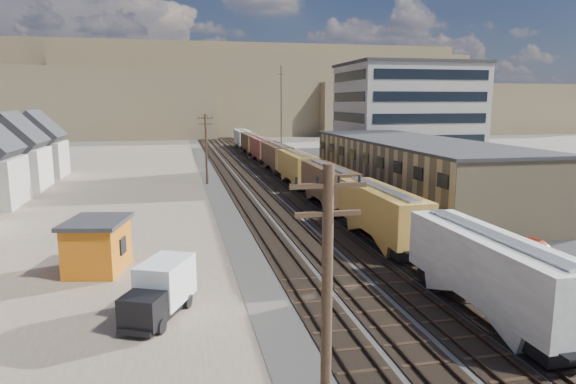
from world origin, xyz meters
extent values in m
plane|color=#6B6356|center=(0.00, 0.00, 0.00)|extent=(300.00, 300.00, 0.00)
cube|color=#4C4742|center=(0.00, 50.00, 0.03)|extent=(18.00, 200.00, 0.06)
cube|color=#71644D|center=(-20.00, 40.00, 0.01)|extent=(24.00, 180.00, 0.03)
cube|color=#232326|center=(22.00, 35.00, 0.02)|extent=(26.00, 120.00, 0.04)
cube|color=black|center=(-5.00, 50.00, 0.10)|extent=(2.60, 200.00, 0.08)
cube|color=#38281E|center=(-5.72, 50.00, 0.22)|extent=(0.08, 200.00, 0.16)
cube|color=#38281E|center=(-4.28, 50.00, 0.22)|extent=(0.08, 200.00, 0.16)
cube|color=black|center=(-2.00, 50.00, 0.10)|extent=(2.60, 200.00, 0.08)
cube|color=#38281E|center=(-2.72, 50.00, 0.22)|extent=(0.08, 200.00, 0.16)
cube|color=#38281E|center=(-1.28, 50.00, 0.22)|extent=(0.08, 200.00, 0.16)
cube|color=black|center=(1.00, 50.00, 0.10)|extent=(2.60, 200.00, 0.08)
cube|color=#38281E|center=(0.28, 50.00, 0.22)|extent=(0.08, 200.00, 0.16)
cube|color=#38281E|center=(1.72, 50.00, 0.22)|extent=(0.08, 200.00, 0.16)
cube|color=black|center=(3.80, 50.00, 0.10)|extent=(2.60, 200.00, 0.08)
cube|color=#38281E|center=(3.08, 50.00, 0.22)|extent=(0.08, 200.00, 0.16)
cube|color=#38281E|center=(4.52, 50.00, 0.22)|extent=(0.08, 200.00, 0.16)
cube|color=black|center=(3.80, -12.74, 0.75)|extent=(2.20, 2.20, 0.90)
cube|color=black|center=(3.80, -2.59, 0.75)|extent=(2.20, 2.20, 0.90)
cube|color=#AFADA3|center=(3.80, -7.66, 2.90)|extent=(3.00, 13.34, 3.40)
cube|color=#B7B7B2|center=(3.80, -7.66, 4.68)|extent=(0.90, 12.32, 0.16)
cube|color=black|center=(3.80, 2.46, 0.75)|extent=(2.20, 2.20, 0.90)
cube|color=black|center=(3.80, 12.61, 0.75)|extent=(2.20, 2.20, 0.90)
cube|color=#B98231|center=(3.80, 7.54, 2.90)|extent=(3.00, 13.34, 3.40)
cube|color=#B7B7B2|center=(3.80, 7.54, 4.68)|extent=(0.90, 12.32, 0.16)
cube|color=black|center=(3.80, 17.66, 0.75)|extent=(2.20, 2.20, 0.90)
cube|color=black|center=(3.80, 27.81, 0.75)|extent=(2.20, 2.20, 0.90)
cube|color=#4C3120|center=(3.80, 22.74, 2.90)|extent=(3.00, 13.34, 3.40)
cube|color=#B7B7B2|center=(3.80, 22.74, 4.68)|extent=(0.90, 12.33, 0.16)
cube|color=black|center=(3.80, 32.86, 0.75)|extent=(2.20, 2.20, 0.90)
cube|color=black|center=(3.80, 43.01, 0.75)|extent=(2.20, 2.20, 0.90)
cube|color=#B98231|center=(3.80, 37.94, 2.90)|extent=(3.00, 13.34, 3.40)
cube|color=#B7B7B2|center=(3.80, 37.94, 4.68)|extent=(0.90, 12.33, 0.16)
cube|color=black|center=(3.80, 48.06, 0.75)|extent=(2.20, 2.20, 0.90)
cube|color=black|center=(3.80, 58.21, 0.75)|extent=(2.20, 2.20, 0.90)
cube|color=#4C3120|center=(3.80, 53.14, 2.90)|extent=(3.00, 13.34, 3.40)
cube|color=#B7B7B2|center=(3.80, 53.14, 4.68)|extent=(0.90, 12.33, 0.16)
cube|color=black|center=(3.80, 63.26, 0.75)|extent=(2.20, 2.20, 0.90)
cube|color=black|center=(3.80, 73.41, 0.75)|extent=(2.20, 2.20, 0.90)
cube|color=maroon|center=(3.80, 68.34, 2.90)|extent=(3.00, 13.34, 3.40)
cube|color=#B7B7B2|center=(3.80, 68.34, 4.68)|extent=(0.90, 12.32, 0.16)
cube|color=black|center=(3.80, 78.46, 0.75)|extent=(2.20, 2.20, 0.90)
cube|color=black|center=(3.80, 88.61, 0.75)|extent=(2.20, 2.20, 0.90)
cube|color=#4C3120|center=(3.80, 83.54, 2.90)|extent=(3.00, 13.34, 3.40)
cube|color=#B7B7B2|center=(3.80, 83.54, 4.68)|extent=(0.90, 12.32, 0.16)
cube|color=black|center=(3.80, 93.66, 0.75)|extent=(2.20, 2.20, 0.90)
cube|color=black|center=(3.80, 103.81, 0.75)|extent=(2.20, 2.20, 0.90)
cube|color=#AFADA3|center=(3.80, 98.74, 2.90)|extent=(3.00, 13.34, 3.40)
cube|color=#B7B7B2|center=(3.80, 98.74, 4.68)|extent=(0.90, 12.32, 0.16)
cube|color=tan|center=(15.00, 25.00, 3.50)|extent=(12.00, 40.00, 7.00)
cube|color=#2D2D30|center=(15.00, 25.00, 7.10)|extent=(12.40, 40.40, 0.30)
cube|color=black|center=(8.95, 25.00, 2.20)|extent=(0.12, 36.00, 1.20)
cube|color=black|center=(8.95, 25.00, 5.20)|extent=(0.12, 36.00, 1.20)
cube|color=#9E998E|center=(28.00, 55.00, 9.00)|extent=(22.00, 18.00, 18.00)
cube|color=#2D2D30|center=(28.00, 55.00, 18.20)|extent=(22.60, 18.60, 0.50)
cube|color=black|center=(16.95, 55.00, 9.00)|extent=(0.12, 16.00, 16.00)
cube|color=black|center=(28.00, 45.95, 9.00)|extent=(20.00, 0.12, 16.00)
cylinder|color=#382619|center=(-8.50, -18.00, 5.00)|extent=(0.32, 0.32, 10.00)
cube|color=#382619|center=(-8.50, -18.00, 9.40)|extent=(2.20, 0.14, 0.14)
cube|color=#382619|center=(-8.50, -18.00, 8.60)|extent=(1.90, 0.14, 0.14)
cylinder|color=black|center=(-7.90, -18.00, 9.55)|extent=(0.08, 0.08, 0.22)
cylinder|color=#382619|center=(-8.50, 42.00, 5.00)|extent=(0.32, 0.32, 10.00)
cube|color=#382619|center=(-8.50, 42.00, 9.40)|extent=(2.20, 0.14, 0.14)
cube|color=#382619|center=(-8.50, 42.00, 8.60)|extent=(1.90, 0.14, 0.14)
cylinder|color=black|center=(-7.90, 42.00, 9.55)|extent=(0.08, 0.08, 0.22)
cylinder|color=black|center=(6.00, 60.00, 9.00)|extent=(0.16, 0.16, 18.00)
cube|color=black|center=(6.00, 60.00, 16.50)|extent=(1.20, 0.08, 0.08)
cube|color=#B7B2A8|center=(-34.00, 43.00, 2.75)|extent=(8.00, 8.00, 5.50)
cube|color=#2D2D30|center=(-34.00, 43.00, 6.40)|extent=(8.15, 8.16, 8.15)
cube|color=#9E998E|center=(-34.00, 55.00, 2.75)|extent=(8.00, 8.00, 5.50)
cube|color=#2D2D30|center=(-34.00, 55.00, 6.40)|extent=(8.15, 8.16, 8.15)
cube|color=brown|center=(-60.00, 150.00, 11.00)|extent=(120.00, 40.00, 22.00)
cube|color=brown|center=(20.00, 160.00, 14.00)|extent=(140.00, 45.00, 28.00)
cube|color=brown|center=(90.00, 150.00, 9.00)|extent=(110.00, 38.00, 18.00)
cube|color=brown|center=(-10.00, 180.00, 16.00)|extent=(200.00, 60.00, 32.00)
cube|color=silver|center=(-13.44, -3.22, 1.82)|extent=(3.48, 4.21, 2.36)
cube|color=black|center=(-14.55, -5.71, 1.18)|extent=(2.57, 2.48, 1.64)
cube|color=black|center=(-13.89, -4.21, 0.41)|extent=(3.89, 5.72, 0.27)
cylinder|color=black|center=(-15.42, -5.32, 0.41)|extent=(0.58, 0.86, 0.82)
cylinder|color=black|center=(-12.27, -2.95, 0.41)|extent=(0.58, 0.86, 0.82)
cube|color=#C26412|center=(-18.20, 4.98, 1.71)|extent=(4.26, 5.15, 3.43)
cube|color=#2D2D30|center=(-18.20, 4.98, 3.54)|extent=(4.79, 5.69, 0.29)
cube|color=black|center=(-16.46, 4.64, 1.83)|extent=(0.34, 1.14, 1.14)
imported|color=#A81F0F|center=(13.94, 1.57, 0.71)|extent=(2.83, 4.45, 1.41)
imported|color=navy|center=(20.00, 45.62, 0.66)|extent=(4.99, 4.88, 1.33)
imported|color=silver|center=(25.96, 52.09, 0.86)|extent=(2.38, 5.17, 1.72)
camera|label=1|loc=(-12.54, -31.39, 11.68)|focal=32.00mm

